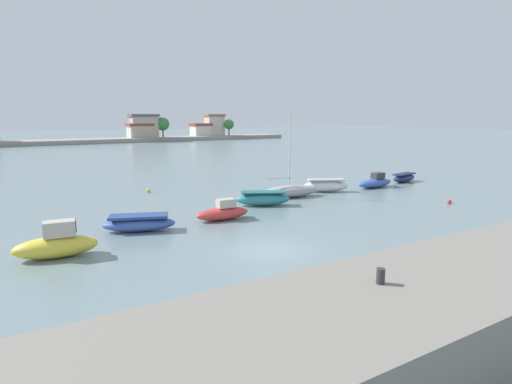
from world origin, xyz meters
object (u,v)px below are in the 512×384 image
at_px(moored_boat_6, 375,182).
at_px(moored_boat_3, 263,199).
at_px(mooring_buoy_1, 449,202).
at_px(moored_boat_4, 291,191).
at_px(mooring_bollard, 381,276).
at_px(moored_boat_7, 404,178).
at_px(mooring_buoy_0, 148,190).
at_px(moored_boat_1, 139,223).
at_px(moored_boat_5, 326,186).
at_px(moored_boat_2, 223,212).
at_px(moored_boat_0, 57,244).

bearing_deg(moored_boat_6, moored_boat_3, -177.55).
xyz_separation_m(moored_boat_6, mooring_buoy_1, (-0.75, -8.63, -0.32)).
relative_size(moored_boat_4, moored_boat_6, 1.58).
bearing_deg(mooring_bollard, mooring_buoy_1, 29.75).
bearing_deg(moored_boat_7, mooring_buoy_0, 152.17).
distance_m(moored_boat_6, moored_boat_7, 5.31).
distance_m(mooring_bollard, moored_boat_6, 29.90).
bearing_deg(moored_boat_3, mooring_buoy_0, 146.67).
xyz_separation_m(moored_boat_6, moored_boat_7, (5.24, 0.85, -0.07)).
distance_m(moored_boat_3, mooring_buoy_0, 11.98).
xyz_separation_m(mooring_buoy_0, mooring_buoy_1, (19.31, -17.44, 0.00)).
xyz_separation_m(mooring_bollard, moored_boat_4, (11.59, 20.75, -1.77)).
height_order(moored_boat_1, mooring_buoy_1, moored_boat_1).
relative_size(mooring_bollard, mooring_buoy_0, 1.33).
xyz_separation_m(moored_boat_4, mooring_buoy_1, (9.29, -8.82, -0.37)).
relative_size(mooring_buoy_0, mooring_buoy_1, 0.99).
distance_m(moored_boat_3, mooring_buoy_1, 15.03).
xyz_separation_m(moored_boat_3, moored_boat_6, (13.97, 1.51, -0.05)).
xyz_separation_m(mooring_bollard, mooring_buoy_1, (20.88, 11.93, -2.14)).
distance_m(moored_boat_5, moored_boat_6, 5.80).
distance_m(moored_boat_5, moored_boat_7, 11.00).
relative_size(moored_boat_1, moored_boat_4, 0.64).
bearing_deg(moored_boat_2, moored_boat_5, 21.94).
relative_size(moored_boat_1, moored_boat_3, 1.04).
xyz_separation_m(mooring_bollard, mooring_buoy_0, (1.57, 29.38, -2.14)).
relative_size(moored_boat_4, moored_boat_7, 1.83).
relative_size(moored_boat_2, moored_boat_5, 0.88).
bearing_deg(moored_boat_3, moored_boat_5, 40.73).
height_order(moored_boat_0, mooring_buoy_1, moored_boat_0).
relative_size(mooring_bollard, moored_boat_2, 0.12).
bearing_deg(mooring_bollard, moored_boat_6, 43.57).
xyz_separation_m(moored_boat_2, moored_boat_6, (18.66, 3.95, -0.01)).
bearing_deg(mooring_buoy_0, moored_boat_1, -108.68).
height_order(moored_boat_3, mooring_buoy_1, moored_boat_3).
bearing_deg(mooring_buoy_1, mooring_bollard, -150.25).
xyz_separation_m(moored_boat_3, moored_boat_5, (8.21, 2.14, 0.02)).
bearing_deg(moored_boat_3, moored_boat_1, -141.16).
bearing_deg(moored_boat_7, moored_boat_2, -179.00).
xyz_separation_m(moored_boat_2, moored_boat_4, (8.62, 4.13, 0.04)).
distance_m(moored_boat_0, moored_boat_5, 24.48).
bearing_deg(moored_boat_3, moored_boat_4, 49.44).
height_order(moored_boat_4, moored_boat_7, moored_boat_4).
relative_size(moored_boat_1, mooring_buoy_1, 12.97).
bearing_deg(mooring_buoy_0, moored_boat_7, -17.45).
bearing_deg(mooring_bollard, moored_boat_1, 99.21).
xyz_separation_m(moored_boat_2, mooring_buoy_1, (17.92, -4.68, -0.33)).
xyz_separation_m(moored_boat_2, mooring_buoy_0, (-1.40, 12.76, -0.33)).
bearing_deg(moored_boat_1, moored_boat_5, 33.99).
distance_m(mooring_bollard, moored_boat_2, 16.98).
bearing_deg(moored_boat_0, moored_boat_5, 23.44).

